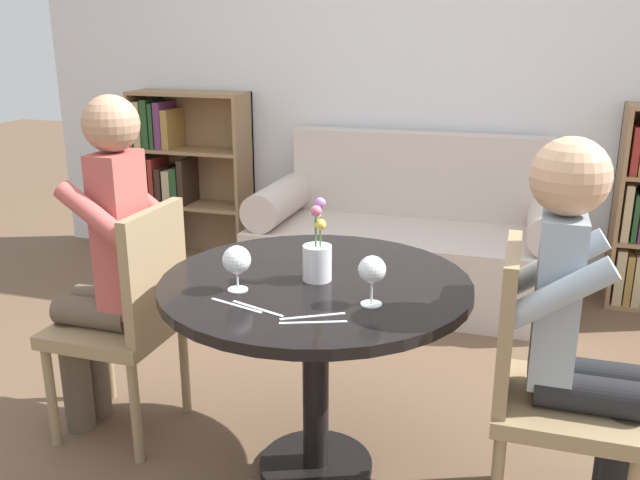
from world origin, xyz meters
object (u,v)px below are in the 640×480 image
Objects in this scene: wine_glass_right at (372,271)px; flower_vase at (318,255)px; couch at (407,244)px; person_left at (106,264)px; bookshelf_left at (181,176)px; chair_left at (131,313)px; person_right at (580,330)px; wine_glass_left at (237,261)px; chair_right at (543,381)px.

flower_vase is at bearing 144.23° from wine_glass_right.
person_left is (-0.82, -1.72, 0.37)m from couch.
bookshelf_left is at bearing 170.58° from couch.
person_right is at bearing 87.45° from chair_left.
bookshelf_left is 7.76× the size of wine_glass_left.
couch is 1.94× the size of chair_right.
bookshelf_left is 2.58m from flower_vase.
bookshelf_left is at bearing -156.24° from chair_left.
couch is at bearing -9.42° from bookshelf_left.
person_left is 1.06m from wine_glass_right.
person_left reaches higher than chair_right.
person_right is 1.03m from wine_glass_left.
bookshelf_left is 1.25× the size of chair_left.
bookshelf_left reaches higher than couch.
chair_right is at bearing 87.41° from person_left.
bookshelf_left is 2.84m from wine_glass_right.
couch is 1.99m from wine_glass_right.
couch is 12.05× the size of wine_glass_left.
chair_left is 0.74× the size of person_right.
person_left reaches higher than wine_glass_right.
person_left is at bearing -115.30° from couch.
couch is at bearing 24.21° from person_right.
flower_vase reaches higher than couch.
person_left is 1.63m from person_right.
wine_glass_left is 0.95× the size of wine_glass_right.
bookshelf_left reaches higher than wine_glass_left.
chair_left reaches higher than wine_glass_left.
wine_glass_right is 0.27m from flower_vase.
wine_glass_right is (0.42, 0.01, 0.01)m from wine_glass_left.
wine_glass_left is 0.27m from flower_vase.
couch is at bearing 90.21° from flower_vase.
chair_right is (0.73, -1.80, 0.18)m from couch.
chair_right is 5.94× the size of wine_glass_right.
person_left is at bearing -68.75° from bookshelf_left.
chair_right is 6.23× the size of wine_glass_left.
wine_glass_left is (0.61, -0.19, 0.14)m from person_left.
chair_left reaches higher than wine_glass_right.
flower_vase is at bearing 88.28° from person_left.
person_left is 8.92× the size of wine_glass_left.
chair_left is 1.00× the size of chair_right.
person_left is (-0.09, 0.00, 0.18)m from chair_left.
couch is at bearing 21.89° from chair_right.
flower_vase is (0.21, 0.16, -0.01)m from wine_glass_left.
flower_vase is (-0.72, 0.05, 0.31)m from chair_right.
bookshelf_left reaches higher than chair_right.
couch reaches higher than chair_right.
flower_vase is at bearing 88.10° from chair_left.
bookshelf_left is 0.87× the size of person_left.
person_left is at bearing 87.14° from person_right.
wine_glass_left is at bearing 72.80° from person_left.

